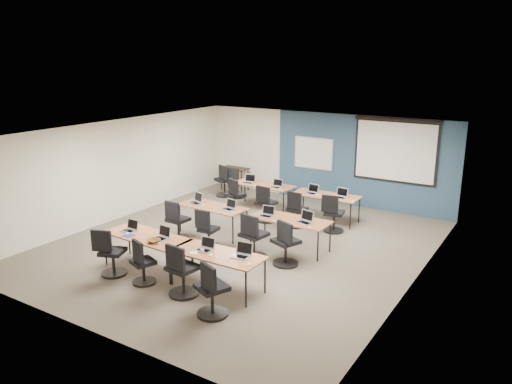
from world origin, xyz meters
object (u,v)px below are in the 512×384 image
Objects in this scene: laptop_1 at (162,235)px; laptop_0 at (130,228)px; training_table_back_right at (326,197)px; spare_chair_b at (224,183)px; task_chair_7 at (285,247)px; task_chair_10 at (296,212)px; whiteboard at (314,153)px; task_chair_1 at (142,266)px; training_table_mid_right at (290,221)px; task_chair_4 at (177,224)px; laptop_11 at (341,195)px; task_chair_9 at (265,207)px; training_table_mid_left at (213,208)px; task_chair_8 at (235,198)px; task_chair_0 at (110,256)px; laptop_5 at (229,207)px; task_chair_2 at (181,274)px; training_table_front_left at (147,237)px; laptop_4 at (196,201)px; laptop_3 at (242,253)px; task_chair_6 at (253,240)px; task_chair_5 at (207,232)px; projector_screen at (395,147)px; training_table_front_right at (217,255)px; training_table_back_left at (263,186)px; task_chair_3 at (211,294)px; spare_chair_a at (236,185)px; laptop_2 at (205,247)px; laptop_8 at (249,181)px; laptop_6 at (267,214)px; laptop_10 at (312,191)px.

laptop_0 is at bearing -172.33° from laptop_1.
spare_chair_b reaches higher than training_table_back_right.
task_chair_7 reaches higher than task_chair_10.
task_chair_1 is (-0.17, -7.21, -1.06)m from whiteboard.
task_chair_4 is at bearing -160.02° from training_table_mid_right.
task_chair_9 is at bearing -145.08° from laptop_11.
training_table_mid_left is at bearing -129.96° from task_chair_10.
task_chair_1 is 6.45m from spare_chair_b.
task_chair_8 is 3.03m from laptop_11.
task_chair_8 is at bearing 71.26° from task_chair_0.
laptop_5 is 1.91m from task_chair_10.
task_chair_2 is (1.92, -0.62, -0.35)m from laptop_0.
laptop_4 is at bearing 107.99° from training_table_front_left.
laptop_3 is 0.32× the size of task_chair_6.
laptop_4 is at bearing 133.99° from task_chair_5.
task_chair_5 is 2.36m from task_chair_9.
laptop_4 is 0.37× the size of task_chair_5.
projector_screen is 5.09m from laptop_5.
training_table_back_left is at bearing 111.48° from training_table_front_right.
task_chair_1 is at bearing -165.58° from task_chair_3.
laptop_0 reaches higher than training_table_mid_right.
task_chair_1 is 6.38m from spare_chair_a.
training_table_front_left is 6.27× the size of laptop_0.
spare_chair_a is at bearing 125.58° from laptop_4.
spare_chair_a is (-3.09, 3.86, -0.03)m from task_chair_6.
task_chair_6 is 2.58m from task_chair_9.
training_table_back_right is at bearing 83.89° from laptop_2.
laptop_8 reaches higher than laptop_1.
training_table_front_left is at bearing -58.98° from task_chair_8.
laptop_8 is at bearing 117.60° from task_chair_2.
task_chair_9 is at bearing 11.28° from task_chair_8.
laptop_8 is (-0.11, 4.81, 0.00)m from laptop_0.
training_table_back_left is at bearing 125.91° from task_chair_6.
laptop_5 is 0.32× the size of task_chair_10.
laptop_6 is (-0.41, -2.42, 0.11)m from training_table_back_right.
task_chair_10 is at bearing 49.05° from training_table_mid_left.
training_table_mid_left is at bearing 175.46° from laptop_6.
task_chair_3 is 5.19m from task_chair_9.
laptop_1 is 0.34× the size of task_chair_1.
task_chair_4 is 0.99× the size of task_chair_8.
laptop_2 is at bearing -77.24° from laptop_8.
whiteboard is 1.21× the size of task_chair_6.
task_chair_5 is at bearing -115.81° from training_table_back_right.
laptop_1 is 1.03× the size of laptop_5.
laptop_0 is 0.32× the size of task_chair_5.
spare_chair_b reaches higher than laptop_5.
laptop_11 is at bearing 8.87° from laptop_10.
task_chair_0 is 0.96× the size of task_chair_7.
laptop_2 is at bearing -95.75° from task_chair_7.
training_table_front_right is 5.96× the size of laptop_2.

